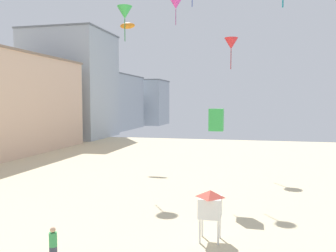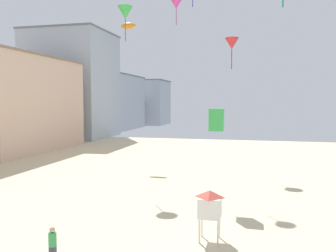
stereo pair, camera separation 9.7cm
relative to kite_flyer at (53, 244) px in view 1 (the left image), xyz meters
The scene contains 11 objects.
boardwalk_hotel_mid 40.42m from the kite_flyer, 130.72° to the left, with size 14.35×20.25×13.21m.
boardwalk_hotel_far 56.60m from the kite_flyer, 117.87° to the left, with size 14.97×13.80×20.15m.
boardwalk_hotel_distant 73.93m from the kite_flyer, 110.75° to the left, with size 11.15×20.69×13.40m.
boardwalk_hotel_furthest 92.68m from the kite_flyer, 106.39° to the left, with size 18.15×13.06×13.19m.
kite_flyer is the anchor object (origin of this frame).
lifeguard_stand 7.51m from the kite_flyer, 34.09° to the left, with size 1.10×1.10×2.55m.
kite_magenta_delta 22.37m from the kite_flyer, 84.58° to the left, with size 0.94×0.94×2.13m.
kite_green_delta_2 22.36m from the kite_flyer, 100.06° to the left, with size 1.36×1.36×3.08m.
kite_orange_parafoil 32.49m from the kite_flyer, 103.43° to the left, with size 1.88×0.52×0.73m.
kite_green_box 13.20m from the kite_flyer, 61.98° to the left, with size 0.95×0.95×1.50m.
kite_red_delta_2 27.85m from the kite_flyer, 76.42° to the left, with size 1.41×1.41×3.21m.
Camera 1 is at (9.31, -4.19, 6.95)m, focal length 37.81 mm.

